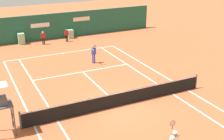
# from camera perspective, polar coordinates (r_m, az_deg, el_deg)

# --- Properties ---
(ground_plane) EXTENTS (80.00, 80.00, 0.01)m
(ground_plane) POSITION_cam_1_polar(r_m,az_deg,el_deg) (19.62, 0.64, -6.00)
(ground_plane) COLOR #B25633
(tennis_net) EXTENTS (12.10, 0.10, 1.07)m
(tennis_net) POSITION_cam_1_polar(r_m,az_deg,el_deg) (18.93, 1.43, -5.36)
(tennis_net) COLOR #4C4C51
(tennis_net) RESTS_ON ground_plane
(sponsor_back_wall) EXTENTS (25.00, 1.02, 2.77)m
(sponsor_back_wall) POSITION_cam_1_polar(r_m,az_deg,el_deg) (33.77, -12.12, 7.76)
(sponsor_back_wall) COLOR #1E5642
(sponsor_back_wall) RESTS_ON ground_plane
(umpire_chair) EXTENTS (1.00, 1.00, 2.80)m
(umpire_chair) POSITION_cam_1_polar(r_m,az_deg,el_deg) (16.59, -19.90, -5.73)
(umpire_chair) COLOR #47474C
(umpire_chair) RESTS_ON ground_plane
(player_on_baseline) EXTENTS (0.57, 0.70, 1.80)m
(player_on_baseline) POSITION_cam_1_polar(r_m,az_deg,el_deg) (26.02, -3.45, 3.26)
(player_on_baseline) COLOR blue
(player_on_baseline) RESTS_ON ground_plane
(ball_kid_right_post) EXTENTS (0.46, 0.19, 1.37)m
(ball_kid_right_post) POSITION_cam_1_polar(r_m,az_deg,el_deg) (32.14, -12.68, 6.00)
(ball_kid_right_post) COLOR black
(ball_kid_right_post) RESTS_ON ground_plane
(ball_kid_left_post) EXTENTS (0.45, 0.20, 1.36)m
(ball_kid_left_post) POSITION_cam_1_polar(r_m,az_deg,el_deg) (32.77, -8.45, 6.58)
(ball_kid_left_post) COLOR black
(ball_kid_left_post) RESTS_ON ground_plane
(tennis_ball_near_service_line) EXTENTS (0.07, 0.07, 0.07)m
(tennis_ball_near_service_line) POSITION_cam_1_polar(r_m,az_deg,el_deg) (22.61, 2.43, -2.08)
(tennis_ball_near_service_line) COLOR #CCE033
(tennis_ball_near_service_line) RESTS_ON ground_plane
(tennis_ball_by_sideline) EXTENTS (0.07, 0.07, 0.07)m
(tennis_ball_by_sideline) POSITION_cam_1_polar(r_m,az_deg,el_deg) (25.72, -1.64, 0.90)
(tennis_ball_by_sideline) COLOR #CCE033
(tennis_ball_by_sideline) RESTS_ON ground_plane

